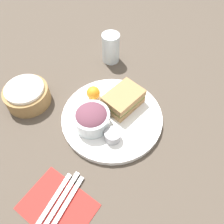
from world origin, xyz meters
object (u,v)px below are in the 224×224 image
at_px(drink_glass, 111,48).
at_px(spoon, 52,203).
at_px(plate, 112,117).
at_px(bread_basket, 27,95).
at_px(sandwich, 123,99).
at_px(salad_bowl, 92,118).
at_px(knife, 57,206).
at_px(fork, 63,210).
at_px(dressing_cup, 113,136).

relative_size(drink_glass, spoon, 0.69).
xyz_separation_m(plate, bread_basket, (-0.11, 0.29, 0.02)).
height_order(sandwich, salad_bowl, salad_bowl).
height_order(bread_basket, knife, bread_basket).
bearing_deg(sandwich, knife, -173.99).
xyz_separation_m(salad_bowl, bread_basket, (-0.04, 0.26, -0.02)).
xyz_separation_m(salad_bowl, fork, (-0.25, -0.10, -0.05)).
xyz_separation_m(dressing_cup, bread_basket, (-0.04, 0.34, -0.00)).
height_order(salad_bowl, fork, salad_bowl).
distance_m(drink_glass, bread_basket, 0.37).
distance_m(salad_bowl, fork, 0.27).
xyz_separation_m(sandwich, knife, (-0.38, -0.04, -0.04)).
relative_size(dressing_cup, fork, 0.26).
relative_size(salad_bowl, knife, 0.57).
height_order(bread_basket, spoon, bread_basket).
bearing_deg(salad_bowl, bread_basket, 99.79).
xyz_separation_m(drink_glass, fork, (-0.56, -0.24, -0.05)).
distance_m(plate, drink_glass, 0.31).
distance_m(plate, spoon, 0.32).
xyz_separation_m(bread_basket, knife, (-0.21, -0.33, -0.03)).
xyz_separation_m(drink_glass, spoon, (-0.56, -0.21, -0.05)).
distance_m(plate, dressing_cup, 0.09).
distance_m(salad_bowl, spoon, 0.27).
distance_m(bread_basket, knife, 0.40).
bearing_deg(fork, dressing_cup, 174.55).
bearing_deg(sandwich, spoon, -176.70).
distance_m(knife, spoon, 0.02).
relative_size(sandwich, salad_bowl, 1.21).
height_order(sandwich, fork, sandwich).
height_order(plate, fork, plate).
bearing_deg(dressing_cup, drink_glass, 36.14).
xyz_separation_m(plate, sandwich, (0.06, -0.01, 0.04)).
xyz_separation_m(plate, fork, (-0.31, -0.06, -0.00)).
bearing_deg(salad_bowl, spoon, -166.74).
distance_m(dressing_cup, knife, 0.25).
bearing_deg(dressing_cup, knife, 178.45).
relative_size(plate, knife, 1.65).
distance_m(sandwich, fork, 0.38).
bearing_deg(spoon, sandwich, 175.23).
bearing_deg(sandwich, fork, -171.26).
distance_m(salad_bowl, dressing_cup, 0.09).
height_order(salad_bowl, dressing_cup, salad_bowl).
bearing_deg(salad_bowl, drink_glass, 25.23).
xyz_separation_m(bread_basket, fork, (-0.21, -0.35, -0.03)).
bearing_deg(dressing_cup, spoon, 174.39).
height_order(dressing_cup, fork, dressing_cup).
xyz_separation_m(dressing_cup, drink_glass, (0.32, 0.23, 0.02)).
bearing_deg(spoon, bread_basket, -131.64).
bearing_deg(drink_glass, spoon, -159.95).
relative_size(dressing_cup, bread_basket, 0.33).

